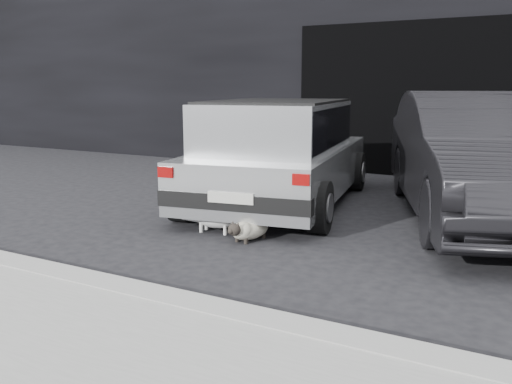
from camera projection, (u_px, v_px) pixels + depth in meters
The scene contains 8 objects.
ground at pixel (242, 218), 6.42m from camera, with size 80.00×80.00×0.00m, color black.
building_facade at pixel (438, 36), 10.64m from camera, with size 34.00×4.00×5.00m, color black.
garage_opening at pixel (411, 100), 9.14m from camera, with size 4.00×0.10×2.60m, color black.
curb at pixel (178, 305), 3.69m from camera, with size 18.00×0.25×0.12m, color #999993.
silver_hatchback at pixel (280, 148), 6.98m from camera, with size 2.31×3.91×1.36m.
second_car at pixel (479, 157), 6.20m from camera, with size 1.56×4.47×1.47m, color black.
cat_siamese at pixel (248, 230), 5.43m from camera, with size 0.33×0.70×0.24m.
cat_white at pixel (218, 218), 5.73m from camera, with size 0.71×0.28×0.33m.
Camera 1 is at (3.13, -5.40, 1.53)m, focal length 38.00 mm.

